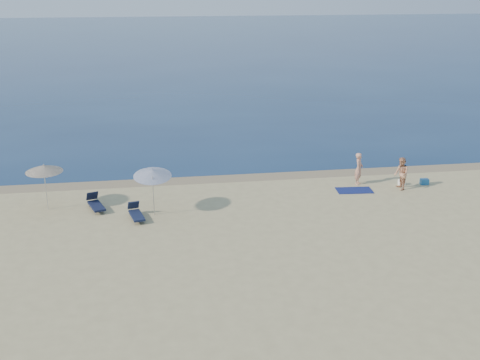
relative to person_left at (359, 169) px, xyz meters
name	(u,v)px	position (x,y,z in m)	size (l,w,h in m)	color
sea	(186,42)	(-4.06, 82.83, -0.92)	(240.00, 160.00, 0.01)	#0B2347
wet_sand_strip	(280,175)	(-4.06, 2.23, -0.92)	(240.00, 1.60, 0.00)	#847254
person_left	(359,169)	(0.00, 0.00, 0.00)	(0.67, 0.44, 1.85)	tan
person_right	(401,174)	(2.02, -1.23, -0.01)	(0.89, 0.69, 1.83)	tan
beach_towel	(354,190)	(-0.58, -1.05, -0.91)	(1.96, 1.09, 0.03)	#0F184F
white_bag	(402,182)	(2.42, -0.53, -0.78)	(0.34, 0.30, 0.30)	white
blue_cooler	(424,182)	(3.75, -0.63, -0.76)	(0.46, 0.32, 0.32)	#1C5E9B
umbrella_near	(152,173)	(-11.66, -2.72, 1.20)	(1.94, 1.97, 2.49)	silver
umbrella_far	(44,168)	(-17.01, -1.31, 1.25)	(1.91, 1.92, 2.46)	silver
lounger_left	(96,204)	(-14.59, -1.74, -0.64)	(1.10, 1.85, 0.78)	black
lounger_right	(136,214)	(-12.54, -3.35, -0.65)	(0.89, 1.76, 0.74)	#141C38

